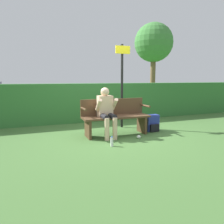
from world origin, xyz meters
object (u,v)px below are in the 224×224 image
object	(u,v)px
water_bottle	(112,142)
park_bench	(115,116)
tree	(154,43)
person_seated	(106,110)
signpost	(122,81)
backpack	(152,123)

from	to	relation	value
water_bottle	park_bench	bearing A→B (deg)	64.07
park_bench	tree	bearing A→B (deg)	51.43
person_seated	tree	size ratio (longest dim) A/B	0.27
person_seated	tree	world-z (taller)	tree
park_bench	signpost	bearing A→B (deg)	55.40
person_seated	backpack	bearing A→B (deg)	4.41
park_bench	water_bottle	distance (m)	1.05
water_bottle	tree	size ratio (longest dim) A/B	0.05
person_seated	signpost	distance (m)	1.33
park_bench	backpack	bearing A→B (deg)	-1.03
water_bottle	tree	world-z (taller)	tree
park_bench	water_bottle	xyz separation A→B (m)	(-0.43, -0.88, -0.37)
backpack	water_bottle	xyz separation A→B (m)	(-1.50, -0.86, -0.11)
person_seated	backpack	xyz separation A→B (m)	(1.35, 0.10, -0.46)
park_bench	backpack	size ratio (longest dim) A/B	3.83
water_bottle	backpack	bearing A→B (deg)	29.95
water_bottle	signpost	bearing A→B (deg)	59.99
water_bottle	tree	xyz separation A→B (m)	(5.01, 6.63, 3.22)
person_seated	backpack	size ratio (longest dim) A/B	2.70
tree	water_bottle	bearing A→B (deg)	-127.09
park_bench	tree	size ratio (longest dim) A/B	0.38
backpack	signpost	world-z (taller)	signpost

